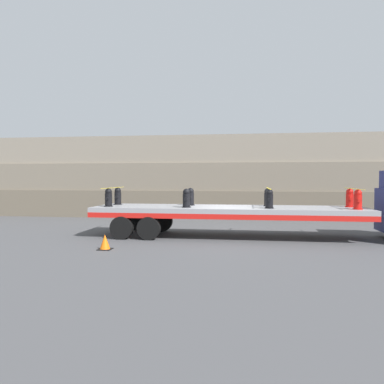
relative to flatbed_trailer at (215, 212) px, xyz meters
name	(u,v)px	position (x,y,z in m)	size (l,w,h in m)	color
ground_plane	(228,237)	(0.54, 0.00, -1.03)	(120.00, 120.00, 0.00)	#474749
rock_cliff	(234,177)	(0.54, 7.91, 1.45)	(60.00, 3.30, 4.97)	#665B4C
flatbed_trailer	(215,212)	(0.00, 0.00, 0.00)	(10.99, 2.66, 1.24)	gray
fire_hydrant_black_near_0	(109,198)	(-4.36, -0.56, 0.57)	(0.37, 0.50, 0.75)	black
fire_hydrant_black_far_0	(118,196)	(-4.36, 0.56, 0.57)	(0.37, 0.50, 0.75)	black
fire_hydrant_black_near_1	(186,198)	(-1.09, -0.56, 0.57)	(0.37, 0.50, 0.75)	black
fire_hydrant_black_far_1	(191,197)	(-1.09, 0.56, 0.57)	(0.37, 0.50, 0.75)	black
fire_hydrant_black_near_2	(269,199)	(2.17, -0.56, 0.57)	(0.37, 0.50, 0.75)	black
fire_hydrant_black_far_2	(268,198)	(2.17, 0.56, 0.57)	(0.37, 0.50, 0.75)	black
fire_hydrant_red_near_3	(358,200)	(5.43, -0.56, 0.57)	(0.37, 0.50, 0.75)	red
fire_hydrant_red_far_3	(350,198)	(5.43, 0.56, 0.57)	(0.37, 0.50, 0.75)	red
cargo_strap_rear	(113,188)	(-4.36, 0.00, 0.97)	(0.05, 2.76, 0.01)	yellow
cargo_strap_middle	(269,188)	(2.17, 0.00, 0.97)	(0.05, 2.76, 0.01)	yellow
cargo_strap_front	(354,189)	(5.43, 0.00, 0.97)	(0.05, 2.76, 0.01)	yellow
traffic_cone	(105,242)	(-3.44, -3.32, -0.78)	(0.44, 0.44, 0.52)	black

